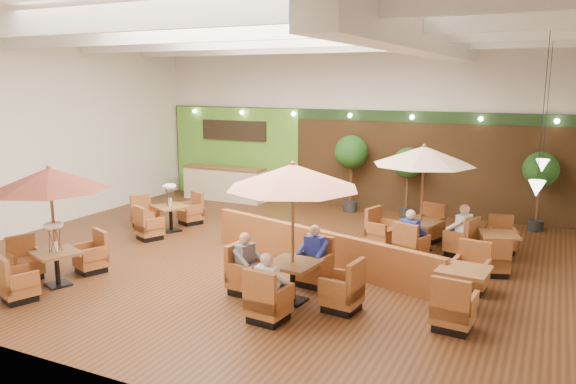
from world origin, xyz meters
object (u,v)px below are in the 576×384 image
Objects in this scene: diner_3 at (411,230)px; topiary_0 at (351,155)px; booth_divider at (317,249)px; table_5 at (498,249)px; table_4 at (463,289)px; service_counter at (225,184)px; topiary_2 at (540,172)px; table_0 at (49,200)px; table_1 at (293,208)px; diner_0 at (268,280)px; diner_4 at (462,225)px; diner_2 at (247,257)px; table_3 at (164,215)px; diner_1 at (313,249)px; topiary_1 at (408,166)px; table_2 at (423,179)px.

topiary_0 is at bearing 140.70° from diner_3.
table_5 is (3.64, 2.07, -0.09)m from booth_divider.
table_4 is at bearing -40.64° from diner_3.
topiary_0 is 5.35m from diner_3.
topiary_2 reaches higher than service_counter.
table_0 is at bearing -134.24° from topiary_2.
table_1 reaches higher than diner_0.
topiary_0 is at bearing 71.82° from diner_4.
service_counter is 1.35× the size of topiary_2.
diner_2 is (5.17, -7.43, 0.16)m from service_counter.
topiary_2 is at bearing 49.57° from table_3.
diner_1 is at bearing 2.62° from table_3.
topiary_0 is (4.61, 0.20, 1.25)m from service_counter.
diner_4 reaches higher than service_counter.
table_4 is 8.12m from topiary_0.
topiary_0 is 5.50m from topiary_2.
diner_2 reaches higher than booth_divider.
topiary_0 is at bearing 180.00° from topiary_1.
table_4 is (9.12, -6.39, -0.21)m from service_counter.
service_counter is at bearing 174.30° from table_2.
diner_2 is at bearing -99.41° from topiary_1.
diner_3 reaches higher than booth_divider.
table_2 is 3.42× the size of diner_1.
table_2 is at bearing 156.99° from table_5.
table_4 is (3.32, -1.02, -0.06)m from booth_divider.
topiary_2 reaches higher than table_5.
topiary_2 reaches higher than diner_0.
table_5 reaches higher than booth_divider.
table_0 is 1.06× the size of topiary_0.
topiary_0 is at bearing 118.40° from booth_divider.
table_2 is 3.56× the size of diner_2.
table_0 is 1.20× the size of topiary_1.
table_0 is at bearing -109.76° from topiary_0.
booth_divider is at bearing 96.71° from diner_0.
diner_4 is (0.97, 0.97, 0.01)m from diner_3.
service_counter is at bearing -37.95° from diner_1.
table_0 is 9.82m from table_5.
service_counter is 4.78m from topiary_0.
diner_0 reaches higher than service_counter.
table_3 is 6.88m from diner_0.
topiary_0 is (3.93, 4.47, 1.39)m from table_3.
diner_3 is at bearing 128.34° from table_4.
diner_3 reaches higher than diner_0.
booth_divider is 7.85× the size of diner_3.
booth_divider is at bearing -129.11° from diner_3.
topiary_2 is at bearing 65.30° from diner_0.
diner_2 is (-0.63, -2.06, 0.31)m from booth_divider.
table_3 is at bearing -162.74° from diner_3.
diner_4 is (3.41, 4.30, 0.02)m from diner_2.
table_1 is at bearing -97.61° from diner_3.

